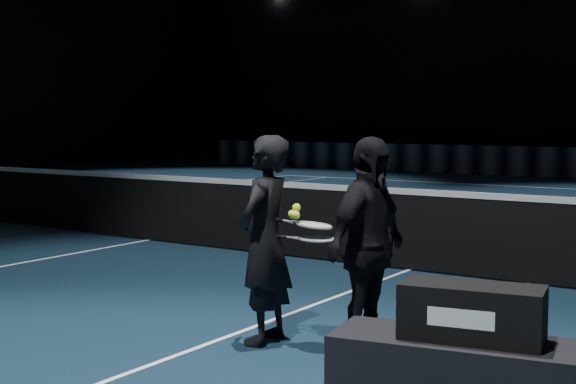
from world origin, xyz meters
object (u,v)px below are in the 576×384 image
(racket_lower, at_px, (318,239))
(racket_upper, at_px, (314,225))
(player_bench, at_px, (471,380))
(racket_bag, at_px, (472,312))
(player_a, at_px, (265,240))
(player_b, at_px, (368,247))
(tennis_balls, at_px, (295,213))

(racket_lower, height_order, racket_upper, racket_upper)
(player_bench, xyz_separation_m, racket_bag, (0.00, 0.00, 0.40))
(player_bench, relative_size, racket_lower, 2.38)
(player_bench, distance_m, racket_bag, 0.40)
(player_a, bearing_deg, racket_lower, 89.55)
(racket_upper, bearing_deg, player_b, -9.08)
(player_bench, bearing_deg, tennis_balls, 146.64)
(player_bench, height_order, tennis_balls, tennis_balls)
(racket_bag, relative_size, racket_upper, 1.19)
(player_a, bearing_deg, player_bench, 61.52)
(racket_bag, distance_m, racket_upper, 1.78)
(player_bench, xyz_separation_m, tennis_balls, (-1.70, 0.73, 0.80))
(player_bench, relative_size, racket_upper, 2.38)
(player_bench, relative_size, player_b, 0.99)
(racket_upper, height_order, tennis_balls, tennis_balls)
(player_a, relative_size, racket_upper, 2.40)
(racket_upper, bearing_deg, player_bench, -39.37)
(player_a, distance_m, player_b, 0.85)
(racket_upper, bearing_deg, racket_bag, -39.37)
(player_a, xyz_separation_m, racket_upper, (0.39, 0.10, 0.13))
(racket_bag, relative_size, player_b, 0.50)
(player_b, height_order, tennis_balls, player_b)
(racket_lower, xyz_separation_m, racket_upper, (-0.06, 0.03, 0.10))
(racket_lower, bearing_deg, tennis_balls, 178.53)
(tennis_balls, bearing_deg, racket_lower, 7.22)
(player_b, bearing_deg, player_bench, -123.71)
(racket_bag, height_order, racket_lower, racket_lower)
(player_b, relative_size, racket_lower, 2.40)
(racket_lower, relative_size, tennis_balls, 5.67)
(racket_bag, distance_m, player_b, 1.39)
(player_b, bearing_deg, racket_upper, 96.09)
(racket_bag, distance_m, player_a, 2.08)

